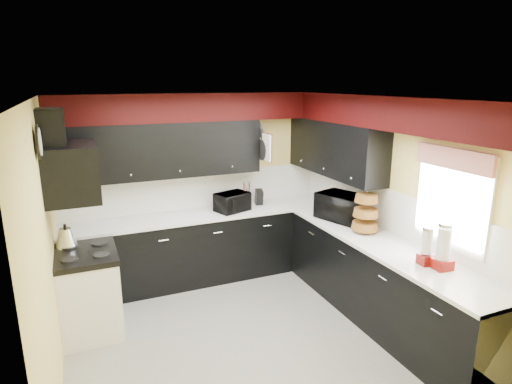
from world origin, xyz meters
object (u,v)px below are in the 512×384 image
Objects in this scene: utensil_crock at (247,203)px; knife_block at (259,197)px; kettle at (66,237)px; toaster_oven at (233,202)px; microwave at (342,207)px.

knife_block is (0.22, 0.09, 0.04)m from utensil_crock.
kettle is (-2.52, -0.59, -0.03)m from knife_block.
kettle is (-2.07, -0.45, -0.04)m from toaster_oven.
microwave is 3.25m from kettle.
utensil_crock is at bearing 12.10° from kettle.
utensil_crock is (-0.92, 0.94, -0.10)m from microwave.
microwave is at bearing -7.89° from kettle.
toaster_oven is 0.72× the size of microwave.
utensil_crock is (0.22, 0.04, -0.05)m from toaster_oven.
microwave is 2.68× the size of kettle.
toaster_oven is at bearing 12.32° from kettle.
microwave is 4.26× the size of utensil_crock.
toaster_oven is at bearing -151.30° from knife_block.
utensil_crock is at bearing -9.01° from toaster_oven.
knife_block is at bearing 13.10° from kettle.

